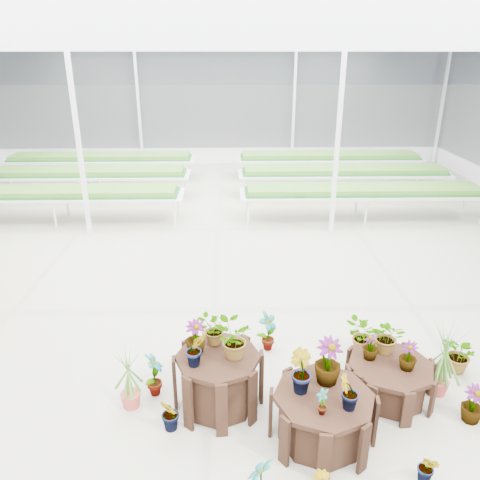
{
  "coord_description": "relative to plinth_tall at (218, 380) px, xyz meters",
  "views": [
    {
      "loc": [
        0.46,
        -6.89,
        4.2
      ],
      "look_at": [
        0.63,
        0.28,
        1.3
      ],
      "focal_mm": 35.0,
      "sensor_mm": 36.0,
      "label": 1
    }
  ],
  "objects": [
    {
      "name": "plinth_low",
      "position": [
        2.2,
        0.1,
        -0.12
      ],
      "size": [
        1.21,
        1.21,
        0.5
      ],
      "primitive_type": "cylinder",
      "rotation": [
        0.0,
        0.0,
        0.08
      ],
      "color": "black",
      "rests_on": "ground"
    },
    {
      "name": "greenhouse_shell",
      "position": [
        -0.31,
        2.11,
        1.88
      ],
      "size": [
        18.0,
        24.0,
        4.5
      ],
      "primitive_type": null,
      "color": "white",
      "rests_on": "ground"
    },
    {
      "name": "nursery_benches",
      "position": [
        -0.31,
        9.31,
        0.05
      ],
      "size": [
        16.0,
        7.0,
        0.84
      ],
      "primitive_type": null,
      "color": "silver",
      "rests_on": "ground"
    },
    {
      "name": "steel_frame",
      "position": [
        -0.31,
        2.11,
        1.88
      ],
      "size": [
        18.0,
        24.0,
        4.5
      ],
      "primitive_type": null,
      "color": "silver",
      "rests_on": "ground"
    },
    {
      "name": "ground_plane",
      "position": [
        -0.31,
        2.11,
        -0.37
      ],
      "size": [
        24.0,
        24.0,
        0.0
      ],
      "primitive_type": "plane",
      "color": "gray",
      "rests_on": "ground"
    },
    {
      "name": "nursery_plants",
      "position": [
        1.21,
        0.13,
        0.17
      ],
      "size": [
        4.96,
        3.06,
        1.23
      ],
      "color": "#417226",
      "rests_on": "ground"
    },
    {
      "name": "plinth_mid",
      "position": [
        1.2,
        -0.6,
        -0.06
      ],
      "size": [
        1.34,
        1.34,
        0.62
      ],
      "primitive_type": "cylinder",
      "rotation": [
        0.0,
        0.0,
        -0.15
      ],
      "color": "black",
      "rests_on": "ground"
    },
    {
      "name": "plinth_tall",
      "position": [
        0.0,
        0.0,
        0.0
      ],
      "size": [
        1.18,
        1.18,
        0.74
      ],
      "primitive_type": "cylinder",
      "rotation": [
        0.0,
        0.0,
        0.09
      ],
      "color": "black",
      "rests_on": "ground"
    }
  ]
}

